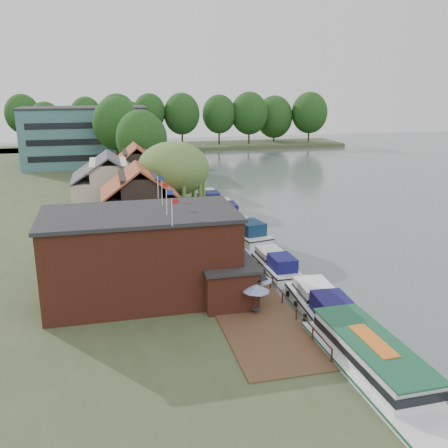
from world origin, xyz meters
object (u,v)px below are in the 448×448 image
willow (174,185)px  tour_boat (377,368)px  pub (166,253)px  umbrella_1 (258,288)px  cruiser_3 (224,209)px  cruiser_1 (275,262)px  umbrella_4 (219,249)px  umbrella_0 (256,299)px  cruiser_4 (210,197)px  umbrella_2 (234,275)px  cottage_a (139,205)px  hotel_block (85,137)px  umbrella_5 (219,240)px  umbrella_3 (240,259)px  swan (331,344)px  cruiser_2 (243,228)px  cottage_b (110,188)px  cruiser_0 (322,302)px  umbrella_6 (218,231)px  cottage_c (137,174)px

willow → tour_boat: size_ratio=0.74×
pub → umbrella_1: size_ratio=8.42×
cruiser_3 → cruiser_1: bearing=-87.7°
tour_boat → umbrella_4: bearing=101.5°
umbrella_0 → cruiser_1: (5.19, 10.32, -1.14)m
cruiser_4 → umbrella_2: bearing=-96.8°
cottage_a → umbrella_0: bearing=-70.8°
hotel_block → umbrella_5: (14.61, -61.40, -4.86)m
willow → umbrella_3: willow is taller
willow → umbrella_4: willow is taller
cruiser_1 → cruiser_4: cruiser_1 is taller
cottage_a → swan: size_ratio=19.55×
willow → swan: bearing=-76.9°
umbrella_2 → cruiser_2: 17.49m
cottage_b → tour_boat: bearing=-69.8°
cottage_b → umbrella_2: cottage_b is taller
umbrella_1 → cruiser_4: bearing=83.8°
umbrella_3 → tour_boat: size_ratio=0.17×
swan → umbrella_4: bearing=105.3°
cruiser_0 → cruiser_3: (-0.48, 31.05, -0.01)m
pub → hotel_block: hotel_block is taller
umbrella_4 → swan: bearing=-74.7°
umbrella_4 → pub: bearing=-131.6°
umbrella_6 → tour_boat: (3.47, -27.91, -0.76)m
cottage_b → cruiser_3: bearing=3.6°
umbrella_5 → swan: 19.58m
cruiser_2 → umbrella_6: bearing=-149.4°
willow → cottage_a: bearing=-132.0°
cruiser_2 → cruiser_3: size_ratio=1.00×
hotel_block → cottage_a: size_ratio=2.95×
umbrella_5 → umbrella_4: bearing=-103.1°
cottage_a → hotel_block: bearing=97.1°
umbrella_0 → cottage_c: bearing=98.8°
cruiser_0 → cruiser_3: size_ratio=1.01×
pub → cruiser_1: bearing=24.0°
umbrella_3 → umbrella_6: 9.40m
umbrella_5 → cruiser_1: size_ratio=0.25×
umbrella_1 → cruiser_1: bearing=62.1°
cruiser_4 → swan: size_ratio=21.37×
umbrella_2 → umbrella_5: size_ratio=1.00×
pub → umbrella_6: pub is taller
cottage_c → umbrella_4: (5.94, -27.31, -2.96)m
hotel_block → umbrella_2: hotel_block is taller
umbrella_0 → umbrella_4: (-0.14, 11.99, 0.00)m
umbrella_3 → cruiser_2: bearing=73.4°
cruiser_3 → cruiser_4: cruiser_3 is taller
cottage_a → umbrella_3: size_ratio=3.62×
umbrella_6 → cottage_c: bearing=109.0°
tour_boat → umbrella_1: bearing=107.3°
pub → umbrella_5: bearing=55.4°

